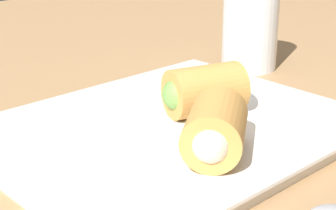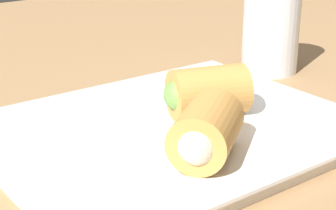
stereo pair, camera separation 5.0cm
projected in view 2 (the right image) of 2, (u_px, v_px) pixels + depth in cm
name	position (u px, v px, depth cm)	size (l,w,h in cm)	color
table_surface	(153.00, 140.00, 52.38)	(180.00, 140.00, 2.00)	#A87F54
serving_plate	(168.00, 132.00, 49.72)	(32.14, 25.80, 1.50)	white
roll_front_left	(205.00, 132.00, 42.12)	(8.22, 7.74, 4.58)	#D19347
roll_front_right	(204.00, 92.00, 50.59)	(8.05, 6.43, 4.58)	#D19347
drinking_glass	(271.00, 24.00, 67.18)	(6.79, 6.79, 11.68)	silver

